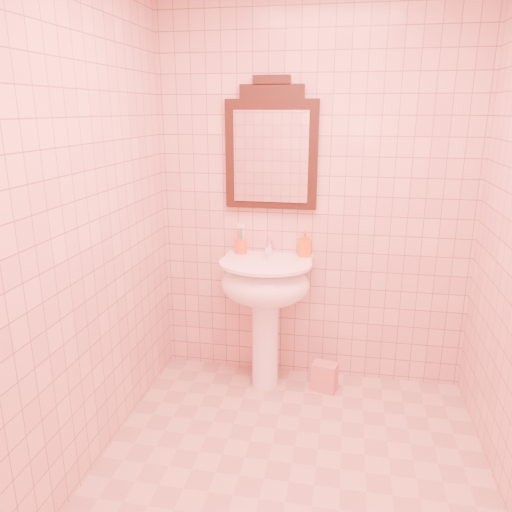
% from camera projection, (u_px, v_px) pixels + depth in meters
% --- Properties ---
extents(floor, '(2.20, 2.20, 0.00)m').
position_uv_depth(floor, '(289.00, 482.00, 2.47)').
color(floor, '#C5A58E').
rests_on(floor, ground).
extents(back_wall, '(2.00, 0.02, 2.50)m').
position_uv_depth(back_wall, '(313.00, 195.00, 3.15)').
color(back_wall, '#DDA99A').
rests_on(back_wall, floor).
extents(pedestal_sink, '(0.58, 0.58, 0.86)m').
position_uv_depth(pedestal_sink, '(265.00, 292.00, 3.15)').
color(pedestal_sink, white).
rests_on(pedestal_sink, floor).
extents(faucet, '(0.04, 0.16, 0.11)m').
position_uv_depth(faucet, '(269.00, 247.00, 3.20)').
color(faucet, white).
rests_on(faucet, pedestal_sink).
extents(mirror, '(0.58, 0.06, 0.81)m').
position_uv_depth(mirror, '(271.00, 149.00, 3.09)').
color(mirror, black).
rests_on(mirror, back_wall).
extents(toothbrush_cup, '(0.08, 0.08, 0.18)m').
position_uv_depth(toothbrush_cup, '(241.00, 246.00, 3.26)').
color(toothbrush_cup, '#F74914').
rests_on(toothbrush_cup, pedestal_sink).
extents(soap_dispenser, '(0.09, 0.09, 0.17)m').
position_uv_depth(soap_dispenser, '(305.00, 244.00, 3.19)').
color(soap_dispenser, '#DE5712').
rests_on(soap_dispenser, pedestal_sink).
extents(towel, '(0.18, 0.14, 0.19)m').
position_uv_depth(towel, '(325.00, 377.00, 3.25)').
color(towel, tan).
rests_on(towel, floor).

